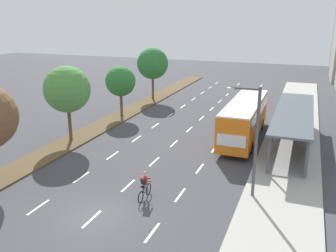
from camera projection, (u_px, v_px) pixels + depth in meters
ground_plane at (95, 216)px, 19.57m from camera, size 140.00×140.00×0.00m
median_strip at (127, 112)px, 40.26m from camera, size 2.60×52.00×0.12m
sidewalk_right at (294, 129)px, 34.25m from camera, size 4.50×52.00×0.15m
lane_divider_left at (163, 120)px, 37.52m from camera, size 0.14×48.50×0.01m
lane_divider_center at (196, 123)px, 36.32m from camera, size 0.14×48.50×0.01m
lane_divider_right at (230, 127)px, 35.12m from camera, size 0.14×48.50×0.01m
bus_shelter at (297, 125)px, 29.40m from camera, size 2.90×14.23×2.86m
bus at (245, 116)px, 31.24m from camera, size 2.54×11.29×3.37m
cyclist at (144, 186)px, 21.20m from camera, size 0.46×1.82×1.71m
median_tree_second at (67, 89)px, 29.93m from camera, size 3.86×3.86×6.34m
median_tree_third at (121, 81)px, 37.82m from camera, size 3.15×3.15×5.26m
median_tree_fourth at (153, 63)px, 45.39m from camera, size 3.92×3.92×6.46m
streetlight at (254, 135)px, 20.48m from camera, size 1.91×0.24×6.50m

